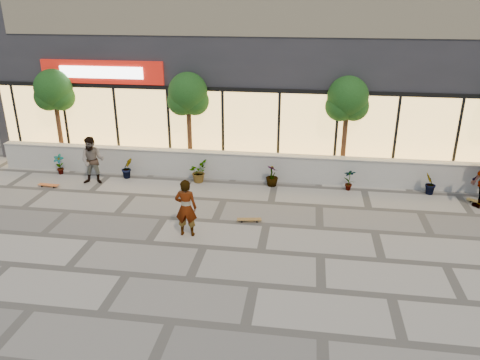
# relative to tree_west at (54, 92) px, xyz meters

# --- Properties ---
(ground) EXTENTS (80.00, 80.00, 0.00)m
(ground) POSITION_rel_tree_west_xyz_m (9.00, -7.70, -2.99)
(ground) COLOR #A19A8C
(ground) RESTS_ON ground
(planter_wall) EXTENTS (22.00, 0.42, 1.04)m
(planter_wall) POSITION_rel_tree_west_xyz_m (9.00, -0.70, -2.46)
(planter_wall) COLOR beige
(planter_wall) RESTS_ON ground
(retail_building) EXTENTS (24.00, 9.17, 8.50)m
(retail_building) POSITION_rel_tree_west_xyz_m (9.00, 4.79, 1.26)
(retail_building) COLOR #27272C
(retail_building) RESTS_ON ground
(shrub_a) EXTENTS (0.43, 0.29, 0.81)m
(shrub_a) POSITION_rel_tree_west_xyz_m (0.50, -1.25, -2.58)
(shrub_a) COLOR #173A12
(shrub_a) RESTS_ON ground
(shrub_b) EXTENTS (0.57, 0.57, 0.81)m
(shrub_b) POSITION_rel_tree_west_xyz_m (3.30, -1.25, -2.58)
(shrub_b) COLOR #173A12
(shrub_b) RESTS_ON ground
(shrub_c) EXTENTS (0.68, 0.77, 0.81)m
(shrub_c) POSITION_rel_tree_west_xyz_m (6.10, -1.25, -2.58)
(shrub_c) COLOR #173A12
(shrub_c) RESTS_ON ground
(shrub_d) EXTENTS (0.64, 0.64, 0.81)m
(shrub_d) POSITION_rel_tree_west_xyz_m (8.90, -1.25, -2.58)
(shrub_d) COLOR #173A12
(shrub_d) RESTS_ON ground
(shrub_e) EXTENTS (0.46, 0.35, 0.81)m
(shrub_e) POSITION_rel_tree_west_xyz_m (11.70, -1.25, -2.58)
(shrub_e) COLOR #173A12
(shrub_e) RESTS_ON ground
(shrub_f) EXTENTS (0.55, 0.57, 0.81)m
(shrub_f) POSITION_rel_tree_west_xyz_m (14.50, -1.25, -2.58)
(shrub_f) COLOR #173A12
(shrub_f) RESTS_ON ground
(tree_west) EXTENTS (1.60, 1.50, 3.92)m
(tree_west) POSITION_rel_tree_west_xyz_m (0.00, 0.00, 0.00)
(tree_west) COLOR #4F2A1C
(tree_west) RESTS_ON ground
(tree_midwest) EXTENTS (1.60, 1.50, 3.92)m
(tree_midwest) POSITION_rel_tree_west_xyz_m (5.50, 0.00, 0.00)
(tree_midwest) COLOR #4F2A1C
(tree_midwest) RESTS_ON ground
(tree_mideast) EXTENTS (1.60, 1.50, 3.92)m
(tree_mideast) POSITION_rel_tree_west_xyz_m (11.50, 0.00, 0.00)
(tree_mideast) COLOR #4F2A1C
(tree_mideast) RESTS_ON ground
(skater_center) EXTENTS (0.65, 0.44, 1.75)m
(skater_center) POSITION_rel_tree_west_xyz_m (6.73, -5.42, -2.11)
(skater_center) COLOR silver
(skater_center) RESTS_ON ground
(skater_left) EXTENTS (0.96, 0.80, 1.81)m
(skater_left) POSITION_rel_tree_west_xyz_m (2.29, -1.98, -2.08)
(skater_left) COLOR #867A56
(skater_left) RESTS_ON ground
(skateboard_center) EXTENTS (0.79, 0.32, 0.09)m
(skateboard_center) POSITION_rel_tree_west_xyz_m (8.45, -4.31, -2.91)
(skateboard_center) COLOR brown
(skateboard_center) RESTS_ON ground
(skateboard_left) EXTENTS (0.79, 0.24, 0.09)m
(skateboard_left) POSITION_rel_tree_west_xyz_m (0.74, -2.58, -2.91)
(skateboard_left) COLOR #BF5823
(skateboard_left) RESTS_ON ground
(skateboard_right_near) EXTENTS (0.76, 0.61, 0.09)m
(skateboard_right_near) POSITION_rel_tree_west_xyz_m (16.00, -1.86, -2.91)
(skateboard_right_near) COLOR olive
(skateboard_right_near) RESTS_ON ground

